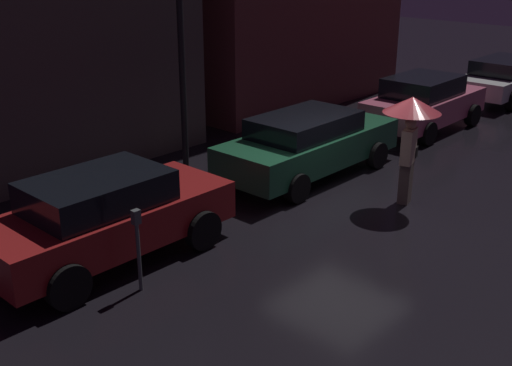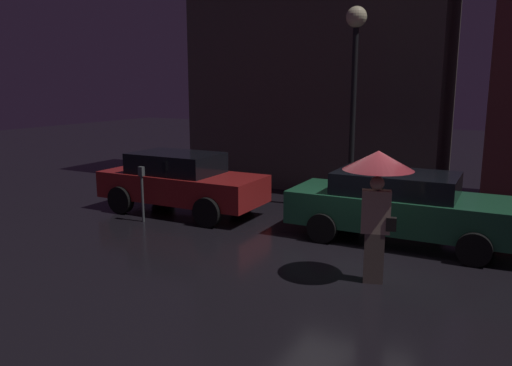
{
  "view_description": "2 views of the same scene",
  "coord_description": "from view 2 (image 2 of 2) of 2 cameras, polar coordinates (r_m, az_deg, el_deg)",
  "views": [
    {
      "loc": [
        -10.05,
        -7.04,
        5.01
      ],
      "look_at": [
        -2.25,
        0.31,
        0.93
      ],
      "focal_mm": 45.0,
      "sensor_mm": 36.0,
      "label": 1
    },
    {
      "loc": [
        2.75,
        -8.74,
        3.21
      ],
      "look_at": [
        -2.13,
        0.4,
        1.16
      ],
      "focal_mm": 35.0,
      "sensor_mm": 36.0,
      "label": 2
    }
  ],
  "objects": [
    {
      "name": "parked_car_green",
      "position": [
        10.7,
        16.33,
        -2.48
      ],
      "size": [
        4.68,
        1.94,
        1.44
      ],
      "rotation": [
        0.0,
        0.0,
        0.01
      ],
      "color": "#1E5638",
      "rests_on": "ground"
    },
    {
      "name": "ground_plane",
      "position": [
        9.7,
        10.14,
        -8.28
      ],
      "size": [
        60.0,
        60.0,
        0.0
      ],
      "primitive_type": "plane",
      "color": "black"
    },
    {
      "name": "building_facade_left",
      "position": [
        16.45,
        7.23,
        17.69
      ],
      "size": [
        7.94,
        3.0,
        10.18
      ],
      "color": "#564C47",
      "rests_on": "ground"
    },
    {
      "name": "parking_meter",
      "position": [
        12.02,
        -12.89,
        -0.56
      ],
      "size": [
        0.12,
        0.1,
        1.32
      ],
      "color": "#4C5154",
      "rests_on": "ground"
    },
    {
      "name": "pedestrian_with_umbrella",
      "position": [
        8.15,
        13.73,
        0.49
      ],
      "size": [
        1.12,
        1.12,
        2.19
      ],
      "rotation": [
        0.0,
        0.0,
        3.42
      ],
      "color": "#66564C",
      "rests_on": "ground"
    },
    {
      "name": "street_lamp_near",
      "position": [
        12.95,
        11.23,
        13.66
      ],
      "size": [
        0.51,
        0.51,
        5.08
      ],
      "color": "black",
      "rests_on": "ground"
    },
    {
      "name": "parked_car_red",
      "position": [
        12.76,
        -8.6,
        0.2
      ],
      "size": [
        4.23,
        1.88,
        1.52
      ],
      "rotation": [
        0.0,
        0.0,
        0.01
      ],
      "color": "maroon",
      "rests_on": "ground"
    }
  ]
}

